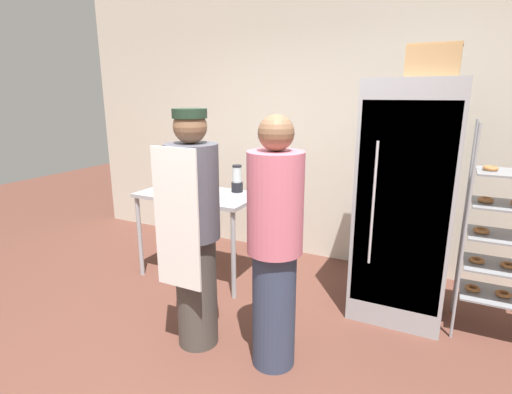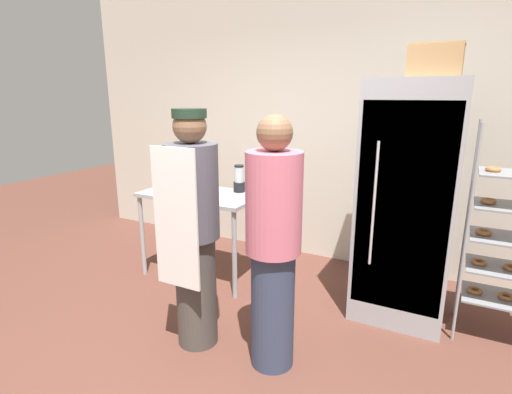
{
  "view_description": "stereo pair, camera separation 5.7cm",
  "coord_description": "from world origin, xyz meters",
  "px_view_note": "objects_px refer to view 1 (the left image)",
  "views": [
    {
      "loc": [
        1.22,
        -1.85,
        1.8
      ],
      "look_at": [
        -0.04,
        0.68,
        1.07
      ],
      "focal_mm": 28.0,
      "sensor_mm": 36.0,
      "label": 1
    },
    {
      "loc": [
        1.27,
        -1.83,
        1.8
      ],
      "look_at": [
        -0.04,
        0.68,
        1.07
      ],
      "focal_mm": 28.0,
      "sensor_mm": 36.0,
      "label": 2
    }
  ],
  "objects_px": {
    "person_customer": "(275,245)",
    "blender_pitcher": "(237,180)",
    "donut_box": "(186,188)",
    "person_baker": "(194,229)",
    "refrigerator": "(406,202)",
    "cardboard_storage_box": "(434,61)"
  },
  "relations": [
    {
      "from": "blender_pitcher",
      "to": "cardboard_storage_box",
      "type": "xyz_separation_m",
      "value": [
        1.68,
        -0.11,
        1.05
      ]
    },
    {
      "from": "cardboard_storage_box",
      "to": "person_baker",
      "type": "bearing_deg",
      "value": -141.41
    },
    {
      "from": "blender_pitcher",
      "to": "person_customer",
      "type": "relative_size",
      "value": 0.16
    },
    {
      "from": "donut_box",
      "to": "blender_pitcher",
      "type": "relative_size",
      "value": 1.0
    },
    {
      "from": "refrigerator",
      "to": "donut_box",
      "type": "bearing_deg",
      "value": -173.73
    },
    {
      "from": "blender_pitcher",
      "to": "cardboard_storage_box",
      "type": "height_order",
      "value": "cardboard_storage_box"
    },
    {
      "from": "refrigerator",
      "to": "blender_pitcher",
      "type": "bearing_deg",
      "value": 178.6
    },
    {
      "from": "cardboard_storage_box",
      "to": "person_customer",
      "type": "distance_m",
      "value": 1.74
    },
    {
      "from": "person_baker",
      "to": "person_customer",
      "type": "xyz_separation_m",
      "value": [
        0.6,
        0.04,
        -0.03
      ]
    },
    {
      "from": "donut_box",
      "to": "person_customer",
      "type": "height_order",
      "value": "person_customer"
    },
    {
      "from": "refrigerator",
      "to": "donut_box",
      "type": "relative_size",
      "value": 7.1
    },
    {
      "from": "refrigerator",
      "to": "blender_pitcher",
      "type": "relative_size",
      "value": 7.14
    },
    {
      "from": "person_customer",
      "to": "blender_pitcher",
      "type": "bearing_deg",
      "value": 128.41
    },
    {
      "from": "blender_pitcher",
      "to": "person_baker",
      "type": "bearing_deg",
      "value": -75.14
    },
    {
      "from": "donut_box",
      "to": "person_baker",
      "type": "bearing_deg",
      "value": -51.63
    },
    {
      "from": "person_baker",
      "to": "person_customer",
      "type": "relative_size",
      "value": 1.01
    },
    {
      "from": "person_baker",
      "to": "donut_box",
      "type": "bearing_deg",
      "value": 128.37
    },
    {
      "from": "cardboard_storage_box",
      "to": "person_baker",
      "type": "xyz_separation_m",
      "value": [
        -1.36,
        -1.09,
        -1.14
      ]
    },
    {
      "from": "donut_box",
      "to": "blender_pitcher",
      "type": "xyz_separation_m",
      "value": [
        0.42,
        0.26,
        0.07
      ]
    },
    {
      "from": "donut_box",
      "to": "person_baker",
      "type": "distance_m",
      "value": 1.19
    },
    {
      "from": "cardboard_storage_box",
      "to": "person_customer",
      "type": "xyz_separation_m",
      "value": [
        -0.76,
        -1.05,
        -1.17
      ]
    },
    {
      "from": "refrigerator",
      "to": "person_baker",
      "type": "bearing_deg",
      "value": -137.53
    }
  ]
}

